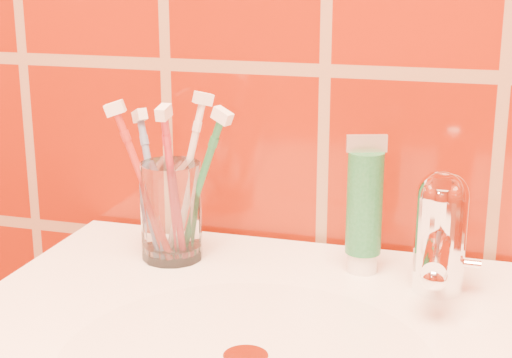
% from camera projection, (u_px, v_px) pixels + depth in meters
% --- Properties ---
extents(glass_tumbler, '(0.07, 0.07, 0.10)m').
position_uv_depth(glass_tumbler, '(171.00, 211.00, 0.82)').
color(glass_tumbler, white).
rests_on(glass_tumbler, pedestal_sink).
extents(toothpaste_tube, '(0.04, 0.04, 0.14)m').
position_uv_depth(toothpaste_tube, '(364.00, 209.00, 0.78)').
color(toothpaste_tube, white).
rests_on(toothpaste_tube, pedestal_sink).
extents(faucet, '(0.05, 0.11, 0.12)m').
position_uv_depth(faucet, '(440.00, 229.00, 0.73)').
color(faucet, white).
rests_on(faucet, pedestal_sink).
extents(toothbrush_0, '(0.11, 0.10, 0.19)m').
position_uv_depth(toothbrush_0, '(186.00, 175.00, 0.83)').
color(toothbrush_0, white).
rests_on(toothbrush_0, glass_tumbler).
extents(toothbrush_1, '(0.13, 0.13, 0.17)m').
position_uv_depth(toothbrush_1, '(152.00, 184.00, 0.83)').
color(toothbrush_1, '#6782B8').
rests_on(toothbrush_1, glass_tumbler).
extents(toothbrush_2, '(0.13, 0.11, 0.18)m').
position_uv_depth(toothbrush_2, '(199.00, 186.00, 0.80)').
color(toothbrush_2, '#1D6F3F').
rests_on(toothbrush_2, glass_tumbler).
extents(toothbrush_3, '(0.03, 0.09, 0.18)m').
position_uv_depth(toothbrush_3, '(172.00, 186.00, 0.79)').
color(toothbrush_3, '#A82431').
rests_on(toothbrush_3, glass_tumbler).
extents(toothbrush_4, '(0.11, 0.10, 0.18)m').
position_uv_depth(toothbrush_4, '(144.00, 184.00, 0.80)').
color(toothbrush_4, '#A52B23').
rests_on(toothbrush_4, glass_tumbler).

